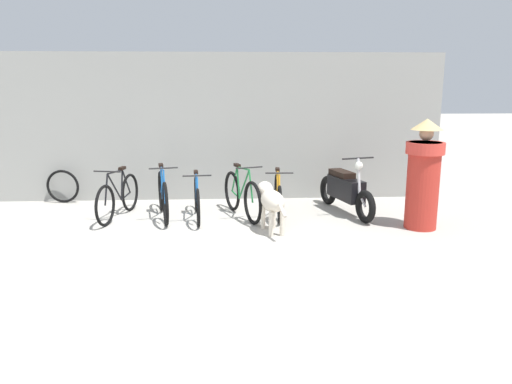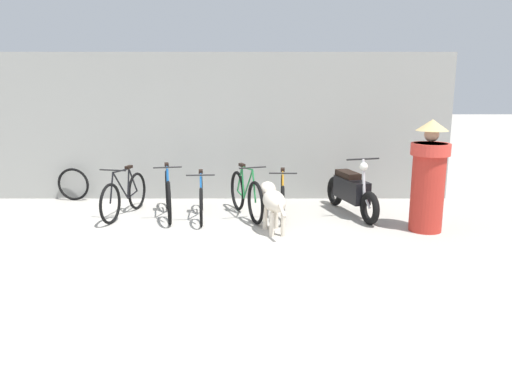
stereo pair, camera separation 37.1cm
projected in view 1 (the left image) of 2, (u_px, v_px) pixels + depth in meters
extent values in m
plane|color=#ADA89E|center=(191.00, 263.00, 6.39)|extent=(60.00, 60.00, 0.00)
cube|color=gray|center=(203.00, 127.00, 9.65)|extent=(9.31, 0.20, 2.82)
torus|color=black|center=(105.00, 206.00, 7.96)|extent=(0.19, 0.67, 0.67)
torus|color=black|center=(130.00, 192.00, 8.92)|extent=(0.19, 0.67, 0.67)
cylinder|color=black|center=(115.00, 187.00, 8.28)|extent=(0.13, 0.49, 0.56)
cylinder|color=black|center=(122.00, 185.00, 8.56)|extent=(0.05, 0.13, 0.51)
cylinder|color=black|center=(115.00, 172.00, 8.27)|extent=(0.15, 0.57, 0.06)
cylinder|color=black|center=(126.00, 196.00, 8.74)|extent=(0.11, 0.37, 0.08)
cylinder|color=black|center=(126.00, 181.00, 8.73)|extent=(0.09, 0.30, 0.47)
cylinder|color=black|center=(106.00, 190.00, 7.98)|extent=(0.06, 0.18, 0.49)
cube|color=black|center=(122.00, 168.00, 8.55)|extent=(0.11, 0.19, 0.05)
cylinder|color=black|center=(107.00, 172.00, 7.99)|extent=(0.45, 0.12, 0.02)
torus|color=black|center=(165.00, 204.00, 7.98)|extent=(0.19, 0.71, 0.71)
torus|color=black|center=(161.00, 191.00, 8.94)|extent=(0.19, 0.71, 0.71)
cylinder|color=#1959A5|center=(163.00, 185.00, 8.30)|extent=(0.13, 0.50, 0.59)
cylinder|color=#1959A5|center=(162.00, 183.00, 8.58)|extent=(0.05, 0.13, 0.54)
cylinder|color=#1959A5|center=(162.00, 169.00, 8.29)|extent=(0.14, 0.58, 0.06)
cylinder|color=#1959A5|center=(162.00, 195.00, 8.76)|extent=(0.10, 0.38, 0.08)
cylinder|color=#1959A5|center=(161.00, 179.00, 8.75)|extent=(0.09, 0.30, 0.49)
cylinder|color=#1959A5|center=(164.00, 187.00, 8.00)|extent=(0.06, 0.18, 0.52)
cube|color=black|center=(161.00, 165.00, 8.56)|extent=(0.10, 0.19, 0.05)
cylinder|color=black|center=(163.00, 168.00, 8.00)|extent=(0.46, 0.12, 0.02)
torus|color=black|center=(198.00, 208.00, 7.92)|extent=(0.10, 0.62, 0.62)
torus|color=black|center=(196.00, 194.00, 8.88)|extent=(0.10, 0.62, 0.62)
cylinder|color=#1959A5|center=(197.00, 190.00, 8.25)|extent=(0.08, 0.49, 0.52)
cylinder|color=#1959A5|center=(196.00, 188.00, 8.53)|extent=(0.04, 0.13, 0.47)
cylinder|color=#1959A5|center=(196.00, 176.00, 8.25)|extent=(0.08, 0.57, 0.06)
cylinder|color=#1959A5|center=(196.00, 198.00, 8.70)|extent=(0.07, 0.38, 0.07)
cylinder|color=#1959A5|center=(196.00, 184.00, 8.70)|extent=(0.06, 0.30, 0.43)
cylinder|color=#1959A5|center=(198.00, 193.00, 7.94)|extent=(0.05, 0.18, 0.46)
cube|color=black|center=(196.00, 172.00, 8.52)|extent=(0.09, 0.19, 0.05)
cylinder|color=black|center=(197.00, 176.00, 7.96)|extent=(0.46, 0.07, 0.02)
torus|color=black|center=(253.00, 203.00, 8.06)|extent=(0.29, 0.69, 0.71)
torus|color=black|center=(232.00, 191.00, 8.94)|extent=(0.29, 0.69, 0.71)
cylinder|color=#1E7238|center=(244.00, 185.00, 8.35)|extent=(0.19, 0.47, 0.59)
cylinder|color=#1E7238|center=(238.00, 183.00, 8.60)|extent=(0.07, 0.13, 0.54)
cylinder|color=#1E7238|center=(243.00, 168.00, 8.33)|extent=(0.21, 0.54, 0.06)
cylinder|color=#1E7238|center=(236.00, 194.00, 8.78)|extent=(0.15, 0.36, 0.08)
cylinder|color=#1E7238|center=(235.00, 179.00, 8.76)|extent=(0.12, 0.29, 0.49)
cylinder|color=#1E7238|center=(251.00, 186.00, 8.07)|extent=(0.08, 0.17, 0.52)
cube|color=black|center=(237.00, 165.00, 8.58)|extent=(0.13, 0.19, 0.05)
cylinder|color=black|center=(249.00, 168.00, 8.07)|extent=(0.44, 0.18, 0.02)
torus|color=black|center=(280.00, 204.00, 8.14)|extent=(0.08, 0.63, 0.62)
torus|color=black|center=(276.00, 191.00, 9.12)|extent=(0.08, 0.63, 0.62)
cylinder|color=orange|center=(278.00, 187.00, 8.47)|extent=(0.05, 0.50, 0.52)
cylinder|color=orange|center=(277.00, 185.00, 8.76)|extent=(0.03, 0.13, 0.47)
cylinder|color=orange|center=(278.00, 173.00, 8.47)|extent=(0.05, 0.58, 0.06)
cylinder|color=orange|center=(277.00, 195.00, 8.94)|extent=(0.04, 0.38, 0.07)
cylinder|color=orange|center=(277.00, 181.00, 8.94)|extent=(0.04, 0.30, 0.44)
cylinder|color=orange|center=(279.00, 190.00, 8.16)|extent=(0.04, 0.18, 0.46)
cube|color=black|center=(277.00, 169.00, 8.75)|extent=(0.08, 0.18, 0.05)
cylinder|color=black|center=(279.00, 173.00, 8.18)|extent=(0.46, 0.04, 0.02)
torus|color=black|center=(365.00, 207.00, 8.14)|extent=(0.25, 0.56, 0.55)
torus|color=black|center=(328.00, 190.00, 9.39)|extent=(0.25, 0.56, 0.55)
cube|color=black|center=(346.00, 188.00, 8.73)|extent=(0.51, 0.95, 0.37)
cube|color=black|center=(342.00, 174.00, 8.83)|extent=(0.39, 0.62, 0.10)
cylinder|color=silver|center=(359.00, 176.00, 8.28)|extent=(0.09, 0.16, 0.60)
cylinder|color=silver|center=(362.00, 200.00, 8.22)|extent=(0.10, 0.23, 0.20)
cylinder|color=black|center=(358.00, 158.00, 8.26)|extent=(0.57, 0.18, 0.03)
sphere|color=silver|center=(359.00, 166.00, 8.26)|extent=(0.17, 0.17, 0.14)
ellipsoid|color=beige|center=(273.00, 201.00, 7.58)|extent=(0.46, 0.72, 0.32)
cylinder|color=beige|center=(263.00, 217.00, 7.81)|extent=(0.08, 0.08, 0.38)
cylinder|color=beige|center=(274.00, 217.00, 7.86)|extent=(0.08, 0.08, 0.38)
cylinder|color=beige|center=(271.00, 225.00, 7.42)|extent=(0.08, 0.08, 0.38)
cylinder|color=beige|center=(282.00, 224.00, 7.47)|extent=(0.08, 0.08, 0.38)
sphere|color=beige|center=(265.00, 190.00, 7.94)|extent=(0.32, 0.32, 0.27)
ellipsoid|color=beige|center=(263.00, 190.00, 8.05)|extent=(0.14, 0.17, 0.10)
cylinder|color=beige|center=(282.00, 210.00, 7.16)|extent=(0.11, 0.29, 0.17)
cylinder|color=#B72D23|center=(423.00, 186.00, 7.77)|extent=(0.70, 0.70, 1.37)
cylinder|color=#D63C32|center=(425.00, 148.00, 7.64)|extent=(0.83, 0.83, 0.18)
sphere|color=tan|center=(426.00, 134.00, 7.60)|extent=(0.31, 0.31, 0.22)
cone|color=tan|center=(427.00, 124.00, 7.56)|extent=(0.68, 0.68, 0.17)
torus|color=black|center=(63.00, 186.00, 9.51)|extent=(0.64, 0.12, 0.64)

